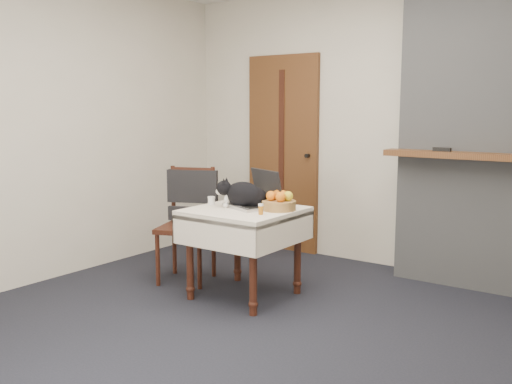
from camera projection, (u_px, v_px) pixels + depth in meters
ground at (272, 334)px, 3.74m from camera, size 4.50×4.50×0.00m
room_shell at (311, 64)px, 3.86m from camera, size 4.52×4.01×2.61m
door at (283, 154)px, 5.88m from camera, size 0.82×0.10×2.00m
chimney at (496, 130)px, 4.52m from camera, size 1.62×0.48×2.60m
side_table at (244, 223)px, 4.41m from camera, size 0.78×0.78×0.70m
laptop at (257, 198)px, 4.45m from camera, size 0.49×0.46×0.29m
cat at (245, 195)px, 4.41m from camera, size 0.49×0.29×0.23m
cream_jar at (211, 201)px, 4.57m from camera, size 0.06×0.06×0.07m
pill_bottle at (261, 209)px, 4.14m from camera, size 0.04×0.04×0.08m
fruit_basket at (279, 202)px, 4.32m from camera, size 0.26×0.26×0.15m
desk_clutter at (267, 210)px, 4.32m from camera, size 0.12×0.06×0.01m
chair at (190, 208)px, 4.89m from camera, size 0.56×0.56×0.97m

